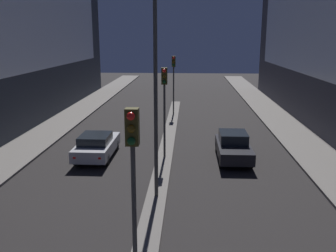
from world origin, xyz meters
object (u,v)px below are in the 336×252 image
traffic_light_near (133,163)px  street_lamp (155,37)px  traffic_light_far (174,72)px  car_left_lane (97,145)px  car_right_lane (233,146)px  traffic_light_mid (164,93)px

traffic_light_near → street_lamp: size_ratio=0.54×
traffic_light_near → traffic_light_far: (0.00, 23.60, 0.00)m
street_lamp → car_left_lane: street_lamp is taller
traffic_light_far → car_left_lane: bearing=-107.7°
traffic_light_far → street_lamp: (0.00, -17.30, 2.97)m
car_left_lane → car_right_lane: (7.71, 0.15, 0.02)m
traffic_light_near → car_right_lane: (3.85, 11.69, -3.01)m
street_lamp → traffic_light_near: bearing=-90.0°
car_left_lane → traffic_light_near: bearing=-71.5°
traffic_light_far → traffic_light_near: bearing=-90.0°
traffic_light_mid → car_right_lane: size_ratio=1.21×
traffic_light_near → car_right_lane: bearing=71.8°
car_right_lane → car_left_lane: bearing=-178.9°
car_left_lane → traffic_light_mid: bearing=0.9°
car_left_lane → traffic_light_far: bearing=72.3°
traffic_light_mid → street_lamp: (0.00, -5.31, 2.97)m
traffic_light_mid → street_lamp: 6.09m
car_right_lane → traffic_light_far: bearing=107.9°
traffic_light_near → car_left_lane: size_ratio=1.16×
traffic_light_far → car_right_lane: traffic_light_far is taller
traffic_light_far → street_lamp: bearing=-90.0°
traffic_light_near → traffic_light_far: same height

